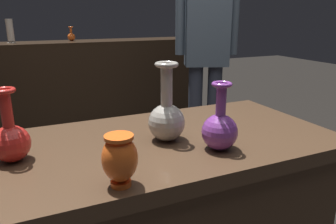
{
  "coord_description": "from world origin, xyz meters",
  "views": [
    {
      "loc": [
        -0.45,
        -0.99,
        1.22
      ],
      "look_at": [
        -0.01,
        -0.01,
        0.9
      ],
      "focal_mm": 34.42,
      "sensor_mm": 36.0,
      "label": 1
    }
  ],
  "objects_px": {
    "shelf_vase_left": "(10,31)",
    "vase_right_accent": "(120,159)",
    "vase_left_accent": "(11,139)",
    "visitor_near_right": "(207,43)",
    "shelf_vase_center": "(71,36)",
    "vase_centerpiece": "(167,117)",
    "vase_tall_behind": "(220,129)"
  },
  "relations": [
    {
      "from": "shelf_vase_left",
      "to": "vase_right_accent",
      "type": "bearing_deg",
      "value": -83.97
    },
    {
      "from": "vase_left_accent",
      "to": "visitor_near_right",
      "type": "height_order",
      "value": "visitor_near_right"
    },
    {
      "from": "shelf_vase_center",
      "to": "shelf_vase_left",
      "type": "height_order",
      "value": "shelf_vase_left"
    },
    {
      "from": "vase_centerpiece",
      "to": "visitor_near_right",
      "type": "distance_m",
      "value": 1.43
    },
    {
      "from": "vase_left_accent",
      "to": "visitor_near_right",
      "type": "bearing_deg",
      "value": 39.87
    },
    {
      "from": "vase_tall_behind",
      "to": "shelf_vase_center",
      "type": "relative_size",
      "value": 1.7
    },
    {
      "from": "vase_left_accent",
      "to": "vase_right_accent",
      "type": "bearing_deg",
      "value": -47.49
    },
    {
      "from": "visitor_near_right",
      "to": "shelf_vase_center",
      "type": "bearing_deg",
      "value": -31.94
    },
    {
      "from": "vase_tall_behind",
      "to": "shelf_vase_left",
      "type": "xyz_separation_m",
      "value": [
        -0.63,
        2.4,
        0.22
      ]
    },
    {
      "from": "shelf_vase_left",
      "to": "vase_tall_behind",
      "type": "bearing_deg",
      "value": -75.39
    },
    {
      "from": "vase_right_accent",
      "to": "shelf_vase_left",
      "type": "relative_size",
      "value": 0.68
    },
    {
      "from": "vase_centerpiece",
      "to": "shelf_vase_left",
      "type": "bearing_deg",
      "value": 102.53
    },
    {
      "from": "vase_left_accent",
      "to": "shelf_vase_left",
      "type": "distance_m",
      "value": 2.24
    },
    {
      "from": "vase_centerpiece",
      "to": "vase_right_accent",
      "type": "xyz_separation_m",
      "value": [
        -0.24,
        -0.24,
        -0.01
      ]
    },
    {
      "from": "vase_tall_behind",
      "to": "shelf_vase_center",
      "type": "bearing_deg",
      "value": 92.54
    },
    {
      "from": "shelf_vase_center",
      "to": "visitor_near_right",
      "type": "height_order",
      "value": "visitor_near_right"
    },
    {
      "from": "vase_right_accent",
      "to": "shelf_vase_left",
      "type": "distance_m",
      "value": 2.53
    },
    {
      "from": "vase_left_accent",
      "to": "vase_right_accent",
      "type": "distance_m",
      "value": 0.38
    },
    {
      "from": "vase_right_accent",
      "to": "vase_tall_behind",
      "type": "bearing_deg",
      "value": 15.12
    },
    {
      "from": "vase_tall_behind",
      "to": "vase_right_accent",
      "type": "xyz_separation_m",
      "value": [
        -0.36,
        -0.1,
        0.01
      ]
    },
    {
      "from": "vase_centerpiece",
      "to": "vase_tall_behind",
      "type": "xyz_separation_m",
      "value": [
        0.12,
        -0.14,
        -0.01
      ]
    },
    {
      "from": "vase_centerpiece",
      "to": "shelf_vase_left",
      "type": "height_order",
      "value": "shelf_vase_left"
    },
    {
      "from": "vase_centerpiece",
      "to": "vase_tall_behind",
      "type": "distance_m",
      "value": 0.19
    },
    {
      "from": "shelf_vase_left",
      "to": "visitor_near_right",
      "type": "bearing_deg",
      "value": -39.5
    },
    {
      "from": "vase_right_accent",
      "to": "visitor_near_right",
      "type": "relative_size",
      "value": 0.08
    },
    {
      "from": "vase_tall_behind",
      "to": "shelf_vase_left",
      "type": "distance_m",
      "value": 2.49
    },
    {
      "from": "vase_tall_behind",
      "to": "vase_left_accent",
      "type": "height_order",
      "value": "same"
    },
    {
      "from": "vase_tall_behind",
      "to": "vase_left_accent",
      "type": "distance_m",
      "value": 0.64
    },
    {
      "from": "vase_centerpiece",
      "to": "shelf_vase_center",
      "type": "bearing_deg",
      "value": 89.55
    },
    {
      "from": "vase_centerpiece",
      "to": "vase_left_accent",
      "type": "height_order",
      "value": "vase_centerpiece"
    },
    {
      "from": "vase_tall_behind",
      "to": "visitor_near_right",
      "type": "distance_m",
      "value": 1.49
    },
    {
      "from": "vase_centerpiece",
      "to": "vase_right_accent",
      "type": "relative_size",
      "value": 1.98
    }
  ]
}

